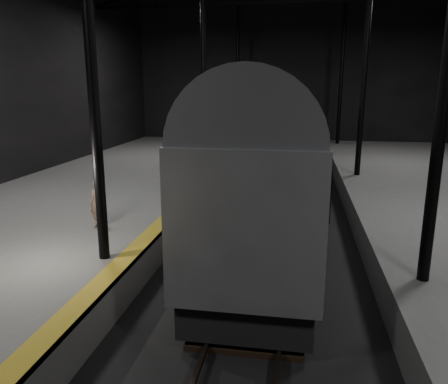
# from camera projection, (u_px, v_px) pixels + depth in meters

# --- Properties ---
(ground) EXTENTS (44.00, 44.00, 0.00)m
(ground) POSITION_uv_depth(u_px,v_px,m) (266.00, 248.00, 14.49)
(ground) COLOR black
(ground) RESTS_ON ground
(platform_left) EXTENTS (9.00, 43.80, 1.00)m
(platform_left) POSITION_uv_depth(u_px,v_px,m) (57.00, 222.00, 15.60)
(platform_left) COLOR #595956
(platform_left) RESTS_ON ground
(tactile_strip) EXTENTS (0.50, 43.80, 0.01)m
(tactile_strip) POSITION_uv_depth(u_px,v_px,m) (171.00, 214.00, 14.78)
(tactile_strip) COLOR olive
(tactile_strip) RESTS_ON platform_left
(track) EXTENTS (2.40, 43.00, 0.24)m
(track) POSITION_uv_depth(u_px,v_px,m) (266.00, 246.00, 14.47)
(track) COLOR #3F3328
(track) RESTS_ON ground
(train) EXTENTS (3.08, 20.57, 5.50)m
(train) POSITION_uv_depth(u_px,v_px,m) (275.00, 141.00, 17.53)
(train) COLOR #9C9EA4
(train) RESTS_ON ground
(woman) EXTENTS (0.54, 0.35, 1.46)m
(woman) POSITION_uv_depth(u_px,v_px,m) (98.00, 204.00, 13.29)
(woman) COLOR #A17E63
(woman) RESTS_ON platform_left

